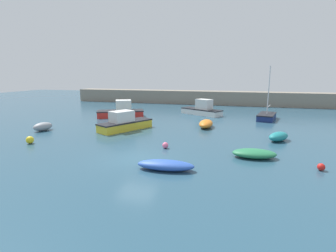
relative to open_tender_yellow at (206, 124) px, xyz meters
name	(u,v)px	position (x,y,z in m)	size (l,w,h in m)	color
ground_plane	(136,159)	(-3.14, -11.17, -0.49)	(120.00, 120.00, 0.20)	#284C60
harbor_breakwater	(204,97)	(-3.14, 21.03, 0.78)	(49.14, 3.12, 2.35)	gray
open_tender_yellow	(206,124)	(0.00, 0.00, 0.00)	(1.38, 2.97, 0.78)	orange
sailboat_tall_mast	(267,116)	(6.43, 6.55, 0.03)	(2.61, 4.75, 6.35)	navy
dinghy_near_pier	(278,137)	(6.46, -3.89, -0.02)	(2.20, 2.44, 0.75)	teal
cabin_cruiser_white	(121,111)	(-11.29, 3.83, 0.35)	(6.17, 4.51, 2.15)	red
motorboat_grey_hull	(124,123)	(-7.58, -3.32, 0.31)	(4.20, 5.83, 1.91)	yellow
rowboat_white_midwater	(254,153)	(4.35, -9.01, -0.10)	(2.95, 1.72, 0.58)	#287A4C
fishing_dinghy_green	(43,127)	(-15.08, -5.75, 0.01)	(1.53, 2.14, 0.81)	gray
motorboat_with_cabin	(202,109)	(-1.59, 8.33, 0.32)	(5.93, 4.46, 2.10)	white
rowboat_blue_near	(166,165)	(-0.67, -12.71, -0.11)	(3.41, 1.44, 0.57)	#2D56B7
mooring_buoy_yellow	(30,140)	(-12.64, -10.04, -0.10)	(0.59, 0.59, 0.59)	yellow
mooring_buoy_red	(321,167)	(7.95, -10.44, -0.18)	(0.43, 0.43, 0.43)	red
mooring_buoy_pink	(165,145)	(-1.92, -8.45, -0.16)	(0.46, 0.46, 0.46)	#EA668C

